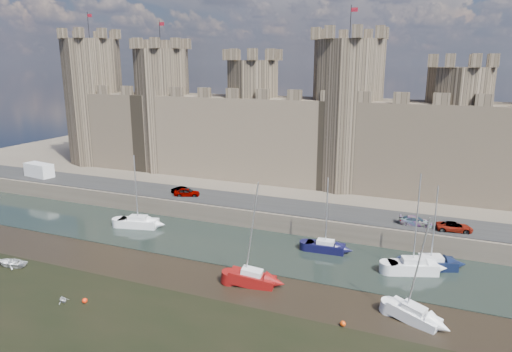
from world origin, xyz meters
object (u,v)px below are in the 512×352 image
Objects in this scene: van at (39,170)px; sailboat_4 at (252,278)px; sailboat_0 at (138,222)px; sailboat_1 at (325,246)px; sailboat_2 at (413,266)px; sailboat_3 at (431,263)px; car_0 at (187,192)px; car_1 at (183,191)px; car_2 at (416,221)px; sailboat_5 at (414,314)px; car_3 at (454,227)px.

van is 51.95m from sailboat_4.
sailboat_0 is at bearing 146.87° from sailboat_4.
sailboat_2 reaches higher than sailboat_1.
sailboat_3 reaches higher than sailboat_1.
sailboat_0 is at bearing 141.58° from car_0.
car_1 reaches higher than car_2.
sailboat_4 is (-16.70, -10.93, 0.05)m from sailboat_3.
car_0 is 0.39× the size of sailboat_5.
car_3 is at bearing 33.43° from sailboat_4.
sailboat_5 is (0.76, -9.79, -0.15)m from sailboat_2.
sailboat_2 reaches higher than car_3.
car_1 is 0.86× the size of car_3.
sailboat_4 is at bearing -167.41° from sailboat_3.
sailboat_4 is (-14.53, -17.70, -2.27)m from car_2.
sailboat_1 is (25.93, 1.58, -0.04)m from sailboat_0.
car_0 is 0.35× the size of sailboat_4.
car_3 is 9.42m from sailboat_2.
sailboat_3 is (37.77, 1.43, -0.04)m from sailboat_0.
car_0 is 30.31m from van.
car_3 is at bearing -110.47° from car_0.
sailboat_2 is 17.45m from sailboat_4.
car_2 is at bearing -87.37° from car_1.
sailboat_2 is at bearing 146.16° from car_3.
car_1 is 0.35× the size of sailboat_0.
car_1 is at bearing 127.43° from sailboat_4.
car_2 is 18.68m from sailboat_5.
sailboat_5 is (34.94, -19.17, -2.38)m from car_1.
car_0 is at bearing 171.96° from sailboat_5.
sailboat_1 is at bearing -125.87° from car_0.
van is at bearing 85.34° from car_2.
sailboat_3 is at bearing -166.20° from car_2.
sailboat_1 is (-14.08, -6.14, -2.33)m from car_3.
sailboat_3 is at bearing -97.92° from car_1.
car_0 is 34.39m from sailboat_2.
sailboat_5 is (64.21, -19.19, -3.01)m from van.
sailboat_2 reaches higher than sailboat_3.
car_2 is 0.43× the size of sailboat_1.
car_2 is 0.95× the size of car_3.
car_2 is at bearing 30.86° from sailboat_1.
car_1 is (-1.03, 0.51, -0.06)m from car_0.
van is 0.51× the size of sailboat_4.
van is 65.69m from sailboat_3.
car_3 is 0.43× the size of sailboat_5.
car_0 is 0.42× the size of sailboat_1.
sailboat_3 is (1.75, 1.94, -0.12)m from sailboat_2.
sailboat_5 is at bearing 161.88° from car_3.
car_1 is 38.19m from car_3.
sailboat_3 reaches higher than car_0.
car_1 is at bearing 44.19° from car_0.
sailboat_3 is (65.19, -7.47, -2.98)m from van.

